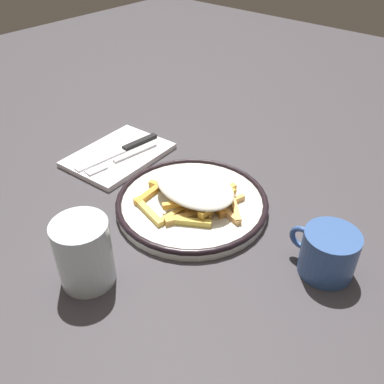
{
  "coord_description": "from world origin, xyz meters",
  "views": [
    {
      "loc": [
        -0.4,
        0.46,
        0.49
      ],
      "look_at": [
        0.0,
        0.0,
        0.04
      ],
      "focal_mm": 39.23,
      "sensor_mm": 36.0,
      "label": 1
    }
  ],
  "objects_px": {
    "knife": "(125,149)",
    "coffee_mug": "(328,253)",
    "fork": "(122,158)",
    "napkin": "(119,155)",
    "plate": "(192,203)",
    "water_glass": "(84,253)",
    "fries_heap": "(194,190)"
  },
  "relations": [
    {
      "from": "napkin",
      "to": "fork",
      "type": "xyz_separation_m",
      "value": [
        -0.03,
        0.01,
        0.01
      ]
    },
    {
      "from": "plate",
      "to": "coffee_mug",
      "type": "xyz_separation_m",
      "value": [
        -0.26,
        -0.02,
        0.03
      ]
    },
    {
      "from": "knife",
      "to": "water_glass",
      "type": "bearing_deg",
      "value": 129.3
    },
    {
      "from": "knife",
      "to": "coffee_mug",
      "type": "distance_m",
      "value": 0.5
    },
    {
      "from": "napkin",
      "to": "coffee_mug",
      "type": "bearing_deg",
      "value": 178.53
    },
    {
      "from": "fork",
      "to": "knife",
      "type": "relative_size",
      "value": 0.84
    },
    {
      "from": "water_glass",
      "to": "fries_heap",
      "type": "bearing_deg",
      "value": -91.4
    },
    {
      "from": "napkin",
      "to": "coffee_mug",
      "type": "distance_m",
      "value": 0.5
    },
    {
      "from": "fries_heap",
      "to": "coffee_mug",
      "type": "distance_m",
      "value": 0.26
    },
    {
      "from": "plate",
      "to": "fork",
      "type": "relative_size",
      "value": 1.6
    },
    {
      "from": "plate",
      "to": "water_glass",
      "type": "xyz_separation_m",
      "value": [
        0.01,
        0.23,
        0.04
      ]
    },
    {
      "from": "napkin",
      "to": "knife",
      "type": "distance_m",
      "value": 0.02
    },
    {
      "from": "napkin",
      "to": "fork",
      "type": "bearing_deg",
      "value": 155.41
    },
    {
      "from": "plate",
      "to": "knife",
      "type": "bearing_deg",
      "value": -11.41
    },
    {
      "from": "knife",
      "to": "coffee_mug",
      "type": "xyz_separation_m",
      "value": [
        -0.5,
        0.03,
        0.02
      ]
    },
    {
      "from": "plate",
      "to": "fries_heap",
      "type": "relative_size",
      "value": 1.39
    },
    {
      "from": "fork",
      "to": "water_glass",
      "type": "height_order",
      "value": "water_glass"
    },
    {
      "from": "knife",
      "to": "water_glass",
      "type": "xyz_separation_m",
      "value": [
        -0.23,
        0.28,
        0.04
      ]
    },
    {
      "from": "plate",
      "to": "coffee_mug",
      "type": "distance_m",
      "value": 0.26
    },
    {
      "from": "plate",
      "to": "knife",
      "type": "xyz_separation_m",
      "value": [
        0.24,
        -0.05,
        0.0
      ]
    },
    {
      "from": "fork",
      "to": "coffee_mug",
      "type": "height_order",
      "value": "coffee_mug"
    },
    {
      "from": "napkin",
      "to": "knife",
      "type": "relative_size",
      "value": 1.02
    },
    {
      "from": "fork",
      "to": "water_glass",
      "type": "relative_size",
      "value": 1.63
    },
    {
      "from": "napkin",
      "to": "fries_heap",
      "type": "bearing_deg",
      "value": 174.21
    },
    {
      "from": "fork",
      "to": "water_glass",
      "type": "xyz_separation_m",
      "value": [
        -0.21,
        0.25,
        0.04
      ]
    },
    {
      "from": "napkin",
      "to": "water_glass",
      "type": "bearing_deg",
      "value": 131.47
    },
    {
      "from": "knife",
      "to": "fork",
      "type": "bearing_deg",
      "value": 128.52
    },
    {
      "from": "fries_heap",
      "to": "knife",
      "type": "height_order",
      "value": "fries_heap"
    },
    {
      "from": "napkin",
      "to": "coffee_mug",
      "type": "height_order",
      "value": "coffee_mug"
    },
    {
      "from": "fries_heap",
      "to": "coffee_mug",
      "type": "relative_size",
      "value": 1.85
    },
    {
      "from": "fork",
      "to": "napkin",
      "type": "bearing_deg",
      "value": -24.59
    },
    {
      "from": "plate",
      "to": "water_glass",
      "type": "relative_size",
      "value": 2.6
    }
  ]
}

